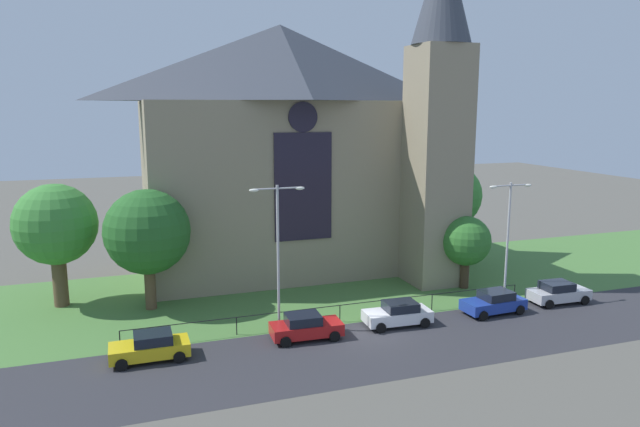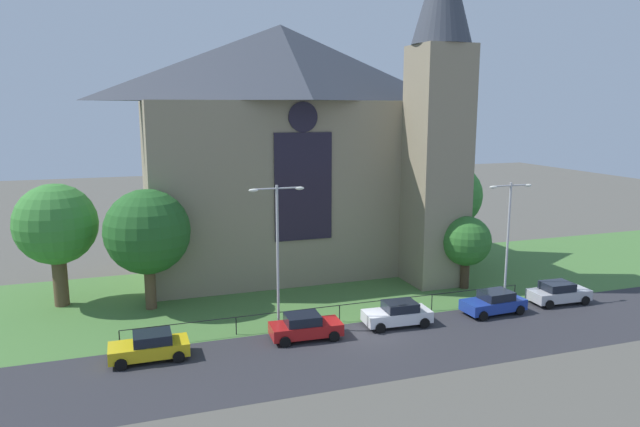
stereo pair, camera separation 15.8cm
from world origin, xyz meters
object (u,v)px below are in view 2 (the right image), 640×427
at_px(parked_car_yellow, 150,347).
at_px(parked_car_white, 398,314).
at_px(parked_car_silver, 558,293).
at_px(tree_right_near, 466,241).
at_px(tree_right_far, 450,196).
at_px(tree_left_far, 56,225).
at_px(streetlamp_far, 508,227).
at_px(tree_left_near, 147,232).
at_px(parked_car_red, 305,327).
at_px(parked_car_blue, 494,302).
at_px(streetlamp_near, 277,240).
at_px(church_building, 293,147).

relative_size(parked_car_yellow, parked_car_white, 0.98).
distance_m(parked_car_yellow, parked_car_silver, 27.49).
bearing_deg(tree_right_near, tree_right_far, 67.69).
bearing_deg(parked_car_white, tree_left_far, -25.33).
bearing_deg(tree_left_far, streetlamp_far, -17.41).
bearing_deg(tree_right_far, tree_right_near, -112.31).
height_order(parked_car_yellow, parked_car_silver, same).
relative_size(tree_right_near, tree_left_far, 0.65).
distance_m(tree_right_near, tree_left_near, 22.96).
height_order(parked_car_red, parked_car_blue, same).
height_order(streetlamp_near, parked_car_blue, streetlamp_near).
relative_size(parked_car_red, parked_car_blue, 1.00).
bearing_deg(parked_car_silver, tree_left_near, 165.54).
relative_size(tree_left_far, streetlamp_far, 1.00).
xyz_separation_m(tree_left_near, streetlamp_far, (23.61, -6.59, 0.05)).
distance_m(streetlamp_far, parked_car_blue, 5.36).
bearing_deg(parked_car_silver, parked_car_white, -177.06).
bearing_deg(streetlamp_near, parked_car_red, -57.66).
bearing_deg(church_building, parked_car_white, -80.53).
relative_size(tree_right_near, parked_car_white, 1.29).
bearing_deg(parked_car_yellow, tree_right_far, -153.56).
xyz_separation_m(parked_car_white, parked_car_blue, (7.01, -0.11, 0.00)).
height_order(streetlamp_far, parked_car_red, streetlamp_far).
distance_m(church_building, parked_car_yellow, 21.80).
bearing_deg(church_building, tree_left_far, -167.31).
distance_m(church_building, tree_left_near, 14.62).
distance_m(streetlamp_near, streetlamp_far, 16.40).
bearing_deg(church_building, parked_car_blue, -57.64).
height_order(church_building, tree_left_near, church_building).
bearing_deg(streetlamp_far, tree_left_far, 162.59).
height_order(parked_car_blue, parked_car_silver, same).
bearing_deg(streetlamp_near, tree_left_far, 144.70).
distance_m(streetlamp_near, parked_car_blue, 15.21).
relative_size(streetlamp_near, parked_car_silver, 2.11).
xyz_separation_m(parked_car_red, parked_car_white, (6.15, 0.19, 0.00)).
xyz_separation_m(tree_right_near, tree_left_near, (-22.71, 2.91, 1.70)).
height_order(streetlamp_near, parked_car_white, streetlamp_near).
relative_size(parked_car_yellow, parked_car_red, 0.98).
bearing_deg(tree_left_far, tree_right_far, 3.66).
distance_m(streetlamp_near, parked_car_silver, 20.46).
height_order(streetlamp_near, parked_car_red, streetlamp_near).
relative_size(streetlamp_near, parked_car_blue, 2.10).
bearing_deg(streetlamp_far, tree_left_near, 164.40).
distance_m(tree_left_near, parked_car_red, 12.70).
distance_m(church_building, tree_right_near, 15.81).
distance_m(tree_right_near, tree_left_far, 29.13).
bearing_deg(tree_left_near, parked_car_blue, -21.13).
xyz_separation_m(church_building, streetlamp_near, (-4.81, -13.25, -4.62)).
height_order(parked_car_yellow, parked_car_blue, same).
xyz_separation_m(tree_right_near, parked_car_yellow, (-23.17, -5.54, -2.87)).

